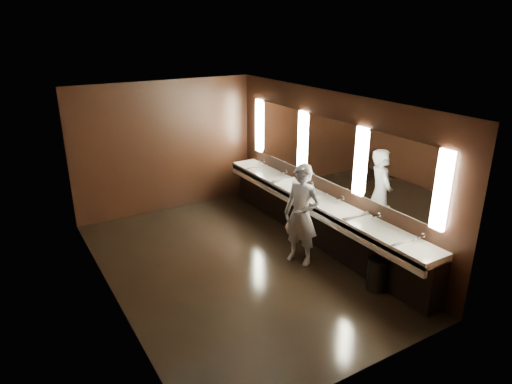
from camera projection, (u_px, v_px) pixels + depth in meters
floor at (234, 265)px, 7.81m from camera, size 6.00×6.00×0.00m
ceiling at (231, 101)px, 6.82m from camera, size 4.00×6.00×0.02m
wall_back at (166, 147)px, 9.73m from camera, size 4.00×0.02×2.80m
wall_front at (364, 271)px, 4.91m from camera, size 4.00×0.02×2.80m
wall_left at (106, 214)px, 6.35m from camera, size 0.02×6.00×2.80m
wall_right at (329, 169)px, 8.28m from camera, size 0.02×6.00×2.80m
sink_counter at (318, 217)px, 8.50m from camera, size 0.55×5.40×1.01m
mirror_band at (330, 151)px, 8.15m from camera, size 0.06×5.03×1.15m
person at (301, 215)px, 7.64m from camera, size 0.64×0.75×1.75m
trash_bin at (378, 274)px, 7.05m from camera, size 0.43×0.43×0.51m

